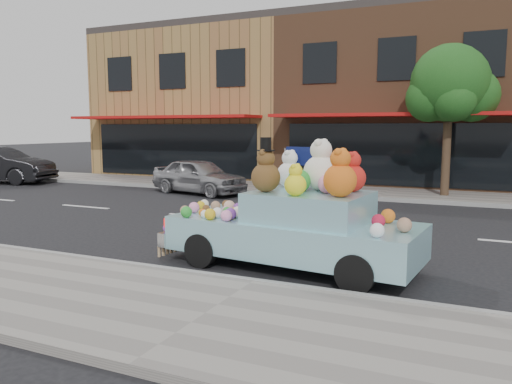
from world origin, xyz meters
The scene contains 10 objects.
ground centered at (0.00, 0.00, 0.00)m, with size 120.00×120.00×0.00m, color black.
near_sidewalk centered at (0.00, -6.50, 0.06)m, with size 60.00×3.00×0.12m, color gray.
far_sidewalk centered at (0.00, 6.50, 0.06)m, with size 60.00×3.00×0.12m, color gray.
near_kerb centered at (0.00, -5.00, 0.07)m, with size 60.00×0.12×0.13m, color gray.
far_kerb centered at (0.00, 5.00, 0.07)m, with size 60.00×0.12×0.13m, color gray.
storefront_left centered at (-10.00, 11.97, 3.64)m, with size 10.00×9.80×7.30m.
storefront_mid centered at (0.00, 11.97, 3.64)m, with size 10.00×9.80×7.30m.
street_tree centered at (2.03, 6.55, 3.69)m, with size 3.00×2.70×5.22m.
car_silver centered at (-6.41, 4.18, 0.66)m, with size 1.55×3.86×1.32m, color #9D9DA1.
art_car centered at (0.21, -3.73, 0.81)m, with size 4.64×2.21×2.27m.
Camera 1 is at (3.04, -11.72, 2.42)m, focal length 35.00 mm.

